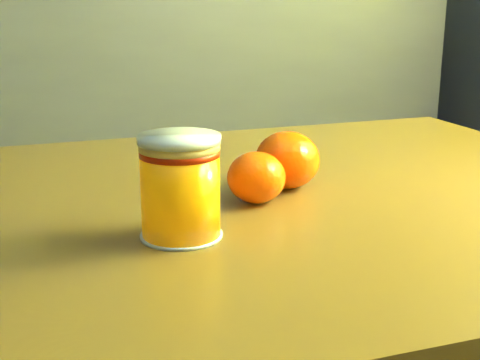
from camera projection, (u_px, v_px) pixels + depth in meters
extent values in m
cube|color=brown|center=(231.00, 215.00, 0.69)|extent=(0.96, 0.71, 0.04)
cylinder|color=#4D2913|center=(405.00, 332.00, 1.16)|extent=(0.05, 0.05, 0.66)
cylinder|color=orange|center=(180.00, 194.00, 0.56)|extent=(0.07, 0.07, 0.08)
cylinder|color=#EBBB60|center=(179.00, 146.00, 0.55)|extent=(0.07, 0.07, 0.01)
cylinder|color=silver|center=(179.00, 140.00, 0.55)|extent=(0.07, 0.07, 0.00)
ellipsoid|color=#FF5305|center=(256.00, 178.00, 0.66)|extent=(0.06, 0.06, 0.05)
ellipsoid|color=#FF5305|center=(287.00, 160.00, 0.71)|extent=(0.07, 0.07, 0.06)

